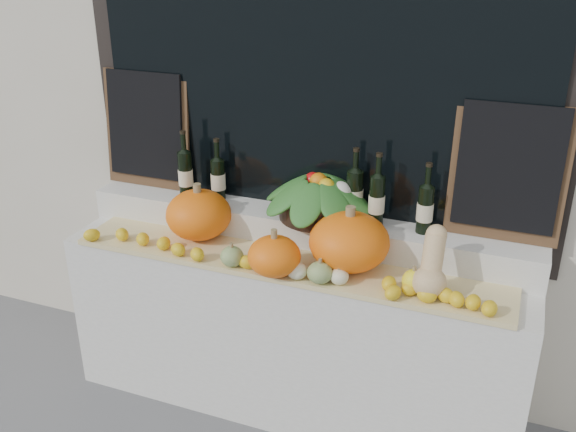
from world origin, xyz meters
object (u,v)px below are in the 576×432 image
at_px(produce_bowl, 318,196).
at_px(pumpkin_right, 349,242).
at_px(wine_bottle_tall, 354,195).
at_px(pumpkin_left, 199,215).
at_px(butternut_squash, 431,268).

bearing_deg(produce_bowl, pumpkin_right, -42.67).
height_order(pumpkin_right, wine_bottle_tall, wine_bottle_tall).
bearing_deg(pumpkin_left, butternut_squash, -6.26).
bearing_deg(pumpkin_left, produce_bowl, 16.09).
height_order(pumpkin_left, wine_bottle_tall, wine_bottle_tall).
xyz_separation_m(produce_bowl, wine_bottle_tall, (0.17, 0.04, 0.01)).
height_order(butternut_squash, produce_bowl, produce_bowl).
bearing_deg(wine_bottle_tall, pumpkin_right, -78.39).
bearing_deg(pumpkin_right, wine_bottle_tall, 101.61).
relative_size(produce_bowl, wine_bottle_tall, 1.60).
relative_size(pumpkin_left, wine_bottle_tall, 0.91).
xyz_separation_m(pumpkin_right, produce_bowl, (-0.22, 0.20, 0.12)).
xyz_separation_m(pumpkin_right, butternut_squash, (0.39, -0.09, -0.01)).
distance_m(pumpkin_left, butternut_squash, 1.18).
xyz_separation_m(butternut_squash, produce_bowl, (-0.60, 0.29, 0.13)).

